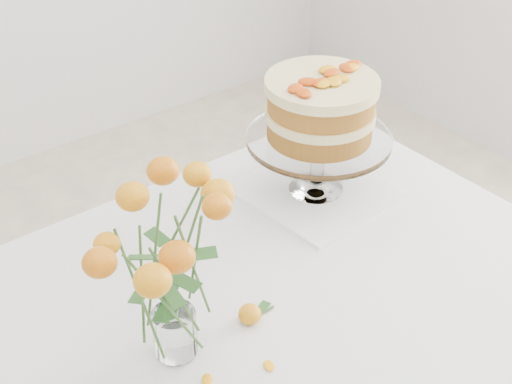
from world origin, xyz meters
TOP-DOWN VIEW (x-y plane):
  - table at (0.00, 0.00)m, footprint 1.43×0.93m
  - napkin at (0.39, 0.20)m, footprint 0.33×0.33m
  - cake_stand at (0.39, 0.20)m, footprint 0.32×0.32m
  - rose_vase at (-0.13, -0.02)m, footprint 0.31×0.31m
  - loose_rose_near at (0.02, -0.03)m, footprint 0.08×0.04m
  - stray_petal_a at (-0.12, -0.10)m, footprint 0.03×0.02m
  - stray_petal_b at (-0.02, -0.14)m, footprint 0.03×0.02m

SIDE VIEW (x-z plane):
  - table at x=0.00m, z-range 0.30..1.05m
  - stray_petal_a at x=-0.12m, z-range 0.76..0.76m
  - stray_petal_b at x=-0.02m, z-range 0.76..0.76m
  - napkin at x=0.39m, z-range 0.76..0.77m
  - loose_rose_near at x=0.02m, z-range 0.76..0.79m
  - cake_stand at x=0.39m, z-range 0.81..1.10m
  - rose_vase at x=-0.13m, z-range 0.79..1.16m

